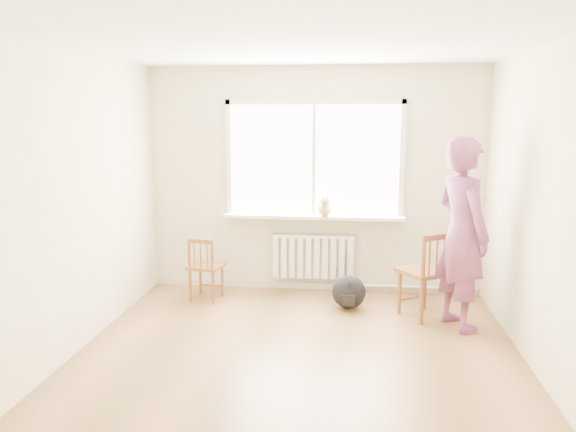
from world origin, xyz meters
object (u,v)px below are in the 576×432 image
(chair_right, at_px, (428,275))
(backpack, at_px, (349,292))
(cat, at_px, (325,207))
(chair_left, at_px, (205,269))
(person, at_px, (462,234))

(chair_right, xyz_separation_m, backpack, (-0.82, 0.21, -0.29))
(chair_right, height_order, cat, cat)
(chair_right, xyz_separation_m, cat, (-1.12, 0.69, 0.59))
(chair_left, height_order, cat, cat)
(backpack, bearing_deg, chair_left, 177.09)
(person, xyz_separation_m, backpack, (-1.11, 0.42, -0.78))
(chair_right, distance_m, cat, 1.44)
(chair_right, xyz_separation_m, person, (0.29, -0.22, 0.49))
(person, bearing_deg, backpack, 44.58)
(backpack, bearing_deg, person, -20.94)
(chair_left, distance_m, chair_right, 2.50)
(cat, relative_size, backpack, 1.10)
(cat, xyz_separation_m, backpack, (0.30, -0.48, -0.87))
(cat, distance_m, backpack, 1.04)
(chair_left, bearing_deg, chair_right, -178.01)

